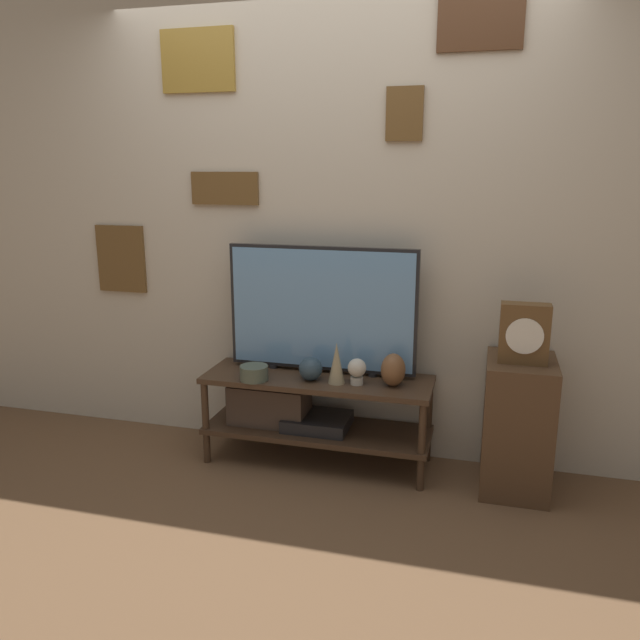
{
  "coord_description": "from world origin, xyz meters",
  "views": [
    {
      "loc": [
        0.87,
        -2.91,
        1.64
      ],
      "look_at": [
        0.01,
        0.25,
        0.83
      ],
      "focal_mm": 35.0,
      "sensor_mm": 36.0,
      "label": 1
    }
  ],
  "objects": [
    {
      "name": "vase_round_glass",
      "position": [
        -0.02,
        0.19,
        0.57
      ],
      "size": [
        0.13,
        0.13,
        0.13
      ],
      "color": "#2D4251",
      "rests_on": "media_console"
    },
    {
      "name": "wall_back",
      "position": [
        -0.01,
        0.5,
        1.36
      ],
      "size": [
        6.4,
        0.08,
        2.7
      ],
      "color": "beige",
      "rests_on": "ground_plane"
    },
    {
      "name": "decorative_bust",
      "position": [
        0.23,
        0.19,
        0.59
      ],
      "size": [
        0.1,
        0.1,
        0.14
      ],
      "color": "beige",
      "rests_on": "media_console"
    },
    {
      "name": "vase_slim_bronze",
      "position": [
        0.13,
        0.18,
        0.62
      ],
      "size": [
        0.09,
        0.09,
        0.22
      ],
      "color": "tan",
      "rests_on": "media_console"
    },
    {
      "name": "vase_urn_stoneware",
      "position": [
        0.42,
        0.22,
        0.6
      ],
      "size": [
        0.13,
        0.14,
        0.18
      ],
      "color": "brown",
      "rests_on": "media_console"
    },
    {
      "name": "side_table",
      "position": [
        1.07,
        0.24,
        0.35
      ],
      "size": [
        0.34,
        0.43,
        0.7
      ],
      "color": "#513823",
      "rests_on": "ground_plane"
    },
    {
      "name": "vase_wide_bowl",
      "position": [
        -0.32,
        0.11,
        0.55
      ],
      "size": [
        0.15,
        0.15,
        0.08
      ],
      "color": "#4C5647",
      "rests_on": "media_console"
    },
    {
      "name": "mantel_clock",
      "position": [
        1.07,
        0.19,
        0.85
      ],
      "size": [
        0.24,
        0.11,
        0.3
      ],
      "color": "brown",
      "rests_on": "side_table"
    },
    {
      "name": "television",
      "position": [
        0.0,
        0.34,
        0.87
      ],
      "size": [
        1.06,
        0.05,
        0.72
      ],
      "color": "black",
      "rests_on": "media_console"
    },
    {
      "name": "media_console",
      "position": [
        -0.1,
        0.25,
        0.32
      ],
      "size": [
        1.27,
        0.41,
        0.51
      ],
      "color": "#422D1E",
      "rests_on": "ground_plane"
    },
    {
      "name": "ground_plane",
      "position": [
        0.0,
        0.0,
        0.0
      ],
      "size": [
        12.0,
        12.0,
        0.0
      ],
      "primitive_type": "plane",
      "color": "brown"
    }
  ]
}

